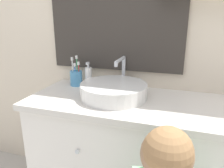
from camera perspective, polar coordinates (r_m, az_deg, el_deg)
name	(u,v)px	position (r m, az deg, el deg)	size (l,w,h in m)	color
wall_back	(156,7)	(1.43, 11.52, 19.21)	(3.20, 0.18, 2.50)	beige
vanity_counter	(142,161)	(1.42, 7.80, -19.30)	(1.33, 0.53, 0.78)	silver
sink_basin	(114,90)	(1.27, 0.56, -1.52)	(0.39, 0.44, 0.21)	silver
toothbrush_holder	(76,78)	(1.50, -9.32, 1.66)	(0.08, 0.08, 0.20)	#4C93C6
soap_dispenser	(89,77)	(1.47, -6.15, 1.95)	(0.04, 0.04, 0.17)	white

